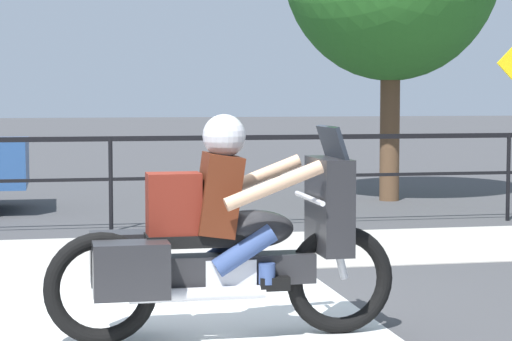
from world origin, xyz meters
name	(u,v)px	position (x,y,z in m)	size (l,w,h in m)	color
ground_plane	(151,332)	(0.00, 0.00, 0.00)	(120.00, 120.00, 0.00)	#424244
sidewalk_band	(120,254)	(0.00, 3.40, 0.01)	(44.00, 2.40, 0.01)	#B7B2A8
crosswalk_band	(182,337)	(0.19, -0.20, 0.00)	(2.89, 6.00, 0.01)	silver
fence_railing	(110,157)	(0.00, 5.14, 0.90)	(36.00, 0.05, 1.14)	black
motorcycle	(223,239)	(0.46, -0.29, 0.68)	(2.38, 0.76, 1.52)	black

